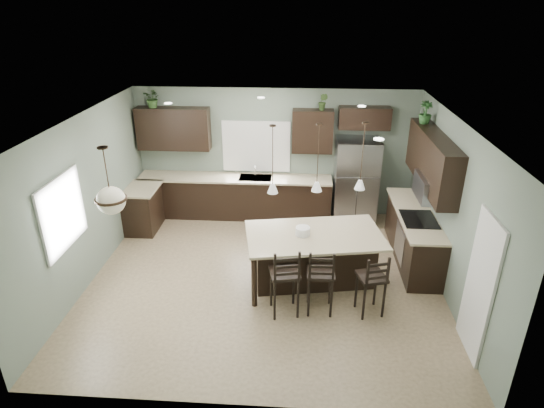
{
  "coord_description": "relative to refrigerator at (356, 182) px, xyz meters",
  "views": [
    {
      "loc": [
        0.58,
        -6.71,
        4.5
      ],
      "look_at": [
        0.1,
        0.4,
        1.25
      ],
      "focal_mm": 30.0,
      "sensor_mm": 36.0,
      "label": 1
    }
  ],
  "objects": [
    {
      "name": "refrigerator",
      "position": [
        0.0,
        0.0,
        0.0
      ],
      "size": [
        0.9,
        0.74,
        1.85
      ],
      "primitive_type": "cube",
      "color": "gray",
      "rests_on": "ground"
    },
    {
      "name": "faucet",
      "position": [
        -2.15,
        0.03,
        0.16
      ],
      "size": [
        0.02,
        0.02,
        0.28
      ],
      "primitive_type": "cylinder",
      "color": "silver",
      "rests_on": "back_countertop"
    },
    {
      "name": "right_upper_cabs",
      "position": [
        1.08,
        -1.5,
        1.02
      ],
      "size": [
        0.34,
        2.35,
        0.9
      ],
      "primitive_type": "cube",
      "color": "black",
      "rests_on": "room_shell"
    },
    {
      "name": "wall_oven_front",
      "position": [
        0.64,
        -1.77,
        -0.48
      ],
      "size": [
        0.01,
        0.72,
        0.6
      ],
      "primitive_type": "cube",
      "color": "gray",
      "rests_on": "right_lower_cabs"
    },
    {
      "name": "right_lower_cabs",
      "position": [
        0.95,
        -1.5,
        -0.48
      ],
      "size": [
        0.6,
        2.35,
        0.9
      ],
      "primitive_type": "cube",
      "color": "black",
      "rests_on": "ground"
    },
    {
      "name": "bar_stool_left",
      "position": [
        -1.37,
        -3.29,
        -0.34
      ],
      "size": [
        0.52,
        0.52,
        1.18
      ],
      "primitive_type": "cube",
      "rotation": [
        0.0,
        0.0,
        0.22
      ],
      "color": "black",
      "rests_on": "ground"
    },
    {
      "name": "back_upper_left",
      "position": [
        -3.9,
        0.21,
        1.02
      ],
      "size": [
        1.55,
        0.34,
        0.9
      ],
      "primitive_type": "cube",
      "color": "black",
      "rests_on": "room_shell"
    },
    {
      "name": "cooktop",
      "position": [
        0.93,
        -1.77,
        0.02
      ],
      "size": [
        0.58,
        0.75,
        0.02
      ],
      "primitive_type": "cube",
      "color": "black",
      "rests_on": "right_countertop"
    },
    {
      "name": "chandelier",
      "position": [
        -3.67,
        -3.75,
        1.4
      ],
      "size": [
        0.42,
        0.42,
        0.94
      ],
      "primitive_type": null,
      "color": "beige",
      "rests_on": "room_shell"
    },
    {
      "name": "left_return_cabs",
      "position": [
        -4.45,
        -0.67,
        -0.48
      ],
      "size": [
        0.6,
        0.9,
        0.9
      ],
      "primitive_type": "cube",
      "color": "black",
      "rests_on": "ground"
    },
    {
      "name": "microwave",
      "position": [
        1.03,
        -1.77,
        0.62
      ],
      "size": [
        0.4,
        0.75,
        0.4
      ],
      "primitive_type": "cube",
      "color": "gray",
      "rests_on": "right_upper_cabs"
    },
    {
      "name": "back_lower_cabs",
      "position": [
        -2.6,
        0.08,
        -0.48
      ],
      "size": [
        4.2,
        0.6,
        0.9
      ],
      "primitive_type": "cube",
      "color": "black",
      "rests_on": "ground"
    },
    {
      "name": "window_back",
      "position": [
        -2.15,
        0.36,
        0.62
      ],
      "size": [
        1.35,
        0.02,
        1.0
      ],
      "primitive_type": "cube",
      "color": "white",
      "rests_on": "room_shell"
    },
    {
      "name": "fridge_header",
      "position": [
        0.1,
        0.21,
        1.32
      ],
      "size": [
        1.05,
        0.34,
        0.45
      ],
      "primitive_type": "cube",
      "color": "black",
      "rests_on": "room_shell"
    },
    {
      "name": "plant_back_right",
      "position": [
        -0.76,
        0.18,
        1.65
      ],
      "size": [
        0.24,
        0.22,
        0.35
      ],
      "primitive_type": "imported",
      "rotation": [
        0.0,
        0.0,
        -0.42
      ],
      "color": "#375424",
      "rests_on": "back_upper_right"
    },
    {
      "name": "pendant_center",
      "position": [
        -0.91,
        -2.42,
        1.32
      ],
      "size": [
        0.17,
        0.17,
        1.1
      ],
      "primitive_type": null,
      "color": "white",
      "rests_on": "room_shell"
    },
    {
      "name": "left_return_countertop",
      "position": [
        -4.43,
        -0.67,
        -0.01
      ],
      "size": [
        0.66,
        0.96,
        0.04
      ],
      "primitive_type": "cube",
      "color": "beige",
      "rests_on": "left_return_cabs"
    },
    {
      "name": "pendant_left",
      "position": [
        -1.6,
        -2.54,
        1.32
      ],
      "size": [
        0.17,
        0.17,
        1.1
      ],
      "primitive_type": null,
      "color": "white",
      "rests_on": "room_shell"
    },
    {
      "name": "room_shell",
      "position": [
        -1.75,
        -2.37,
        0.77
      ],
      "size": [
        6.0,
        6.0,
        6.0
      ],
      "color": "slate",
      "rests_on": "ground"
    },
    {
      "name": "pantry_door",
      "position": [
        1.22,
        -3.92,
        0.09
      ],
      "size": [
        0.04,
        0.82,
        2.04
      ],
      "primitive_type": "cube",
      "color": "white",
      "rests_on": "ground"
    },
    {
      "name": "back_countertop",
      "position": [
        -2.6,
        0.06,
        -0.01
      ],
      "size": [
        4.2,
        0.66,
        0.04
      ],
      "primitive_type": "cube",
      "color": "beige",
      "rests_on": "back_lower_cabs"
    },
    {
      "name": "plant_back_left",
      "position": [
        -4.27,
        0.18,
        1.67
      ],
      "size": [
        0.44,
        0.41,
        0.4
      ],
      "primitive_type": "imported",
      "rotation": [
        0.0,
        0.0,
        -0.35
      ],
      "color": "#2D4E22",
      "rests_on": "back_upper_left"
    },
    {
      "name": "sink_inset",
      "position": [
        -2.15,
        0.06,
        0.01
      ],
      "size": [
        0.7,
        0.45,
        0.01
      ],
      "primitive_type": "cube",
      "color": "gray",
      "rests_on": "back_countertop"
    },
    {
      "name": "serving_dish",
      "position": [
        -1.11,
        -2.46,
        0.07
      ],
      "size": [
        0.24,
        0.24,
        0.14
      ],
      "primitive_type": "cylinder",
      "color": "white",
      "rests_on": "kitchen_island"
    },
    {
      "name": "bar_stool_center",
      "position": [
        -0.83,
        -3.21,
        -0.35
      ],
      "size": [
        0.42,
        0.42,
        1.14
      ],
      "primitive_type": "cube",
      "rotation": [
        0.0,
        0.0,
        0.0
      ],
      "color": "black",
      "rests_on": "ground"
    },
    {
      "name": "plant_right_wall",
      "position": [
        1.05,
        -0.77,
        1.68
      ],
      "size": [
        0.24,
        0.24,
        0.41
      ],
      "primitive_type": "imported",
      "rotation": [
        0.0,
        0.0,
        0.04
      ],
      "color": "#275424",
      "rests_on": "right_upper_cabs"
    },
    {
      "name": "bar_stool_right",
      "position": [
        -0.06,
        -3.21,
        -0.39
      ],
      "size": [
        0.49,
        0.49,
        1.07
      ],
      "primitive_type": "cube",
      "rotation": [
        0.0,
        0.0,
        0.27
      ],
      "color": "black",
      "rests_on": "ground"
    },
    {
      "name": "ground",
      "position": [
        -1.75,
        -2.37,
        -0.93
      ],
      "size": [
        6.0,
        6.0,
        0.0
      ],
      "primitive_type": "plane",
      "color": "#9E8466",
      "rests_on": "ground"
    },
    {
      "name": "back_upper_right",
      "position": [
        -0.95,
        0.21,
        1.02
      ],
      "size": [
        0.85,
        0.34,
        0.9
      ],
      "primitive_type": "cube",
      "color": "black",
      "rests_on": "room_shell"
    },
    {
      "name": "window_left",
      "position": [
        -4.74,
        -3.17,
        0.62
      ],
      "size": [
        0.02,
        1.1,
        1.0
      ],
      "primitive_type": "cube",
      "color": "white",
      "rests_on": "room_shell"
    },
    {
      "name": "pendant_right",
      "position": [
        -0.23,
        -2.3,
        1.32
      ],
      "size": [
        0.17,
        0.17,
        1.1
      ],
      "primitive_type": null,
      "color": "silver",
      "rests_on": "room_shell"
    },
    {
      "name": "kitchen_island",
      "position": [
        -0.91,
        -2.42,
        -0.46
      ],
      "size": [
        2.43,
        1.64,
        0.92
      ],
      "primitive_type": "cube",
      "rotation": [
        0.0,
        0.0,
        0.17
      ],
      "color": "black",
      "rests_on": "ground"
    },
    {
      "name": "right_countertop",
      "position": [
        0.93,
        -1.5,
        -0.01
      ],
      "size": [
        0.66,
        2.35,
        0.04
      ],
      "primitive_type": "cube",
      "color": "beige",
      "rests_on": "right_lower_cabs"
    }
  ]
}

